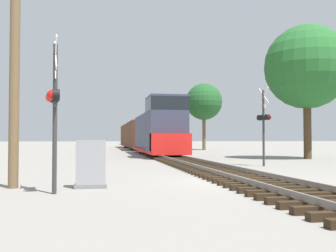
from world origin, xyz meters
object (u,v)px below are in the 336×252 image
crossing_signal_near (54,102)px  relay_cabinet (91,164)px  freight_train (141,135)px  utility_pole (15,18)px  crossing_signal_far (264,120)px  tree_far_right (307,67)px  tree_mid_background (204,102)px

crossing_signal_near → relay_cabinet: size_ratio=2.93×
freight_train → utility_pole: 36.75m
freight_train → utility_pole: size_ratio=4.52×
crossing_signal_far → tree_far_right: size_ratio=0.43×
tree_far_right → crossing_signal_near: bearing=-136.1°
tree_far_right → tree_mid_background: (-1.48, 23.14, -0.40)m
tree_far_right → crossing_signal_far: bearing=-133.7°
crossing_signal_near → crossing_signal_far: 13.32m
utility_pole → tree_far_right: 22.17m
freight_train → tree_mid_background: tree_mid_background is taller
freight_train → tree_far_right: 24.51m
crossing_signal_far → utility_pole: size_ratio=0.43×
crossing_signal_far → utility_pole: bearing=111.7°
freight_train → tree_mid_background: bearing=7.9°
crossing_signal_far → tree_mid_background: 30.09m
crossing_signal_far → tree_mid_background: bearing=-21.0°
freight_train → crossing_signal_far: freight_train is taller
relay_cabinet → utility_pole: utility_pole is taller
crossing_signal_far → tree_mid_background: tree_mid_background is taller
freight_train → utility_pole: utility_pole is taller
crossing_signal_near → utility_pole: (-1.31, 1.48, 2.62)m
crossing_signal_near → utility_pole: size_ratio=0.42×
tree_mid_background → utility_pole: bearing=-113.1°
crossing_signal_near → tree_far_right: tree_far_right is taller
utility_pole → tree_mid_background: (15.75, 36.99, 1.15)m
crossing_signal_near → tree_mid_background: tree_mid_background is taller
crossing_signal_near → crossing_signal_far: crossing_signal_far is taller
freight_train → tree_far_right: bearing=-66.1°
freight_train → crossing_signal_far: 28.59m
crossing_signal_far → utility_pole: 13.69m
freight_train → crossing_signal_near: freight_train is taller
crossing_signal_far → tree_far_right: (6.08, 6.35, 4.17)m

